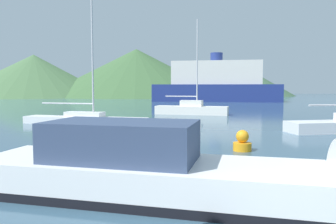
{
  "coord_description": "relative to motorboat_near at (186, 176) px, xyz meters",
  "views": [
    {
      "loc": [
        -1.88,
        -3.13,
        2.5
      ],
      "look_at": [
        -0.54,
        14.0,
        1.2
      ],
      "focal_mm": 35.0,
      "sensor_mm": 36.0,
      "label": 1
    }
  ],
  "objects": [
    {
      "name": "motorboat_near",
      "position": [
        0.0,
        0.0,
        0.0
      ],
      "size": [
        9.66,
        5.05,
        2.38
      ],
      "rotation": [
        0.0,
        0.0,
        -0.32
      ],
      "color": "white",
      "rests_on": "ground_plane"
    },
    {
      "name": "sailboat_inner",
      "position": [
        3.56,
        22.68,
        -0.01
      ],
      "size": [
        6.79,
        3.77,
        8.59
      ],
      "rotation": [
        0.0,
        0.0,
        -0.35
      ],
      "color": "white",
      "rests_on": "ground_plane"
    },
    {
      "name": "sailboat_outer",
      "position": [
        -4.86,
        15.39,
        -0.16
      ],
      "size": [
        8.71,
        4.2,
        8.32
      ],
      "rotation": [
        0.0,
        0.0,
        -0.33
      ],
      "color": "white",
      "rests_on": "ground_plane"
    },
    {
      "name": "ferry_distant",
      "position": [
        12.39,
        51.38,
        2.58
      ],
      "size": [
        23.48,
        13.87,
        8.66
      ],
      "rotation": [
        0.0,
        0.0,
        -0.25
      ],
      "color": "navy",
      "rests_on": "ground_plane"
    },
    {
      "name": "buoy_marker",
      "position": [
        2.97,
        5.4,
        -0.19
      ],
      "size": [
        0.72,
        0.72,
        0.83
      ],
      "color": "orange",
      "rests_on": "ground_plane"
    },
    {
      "name": "hill_central",
      "position": [
        -29.94,
        83.81,
        5.07
      ],
      "size": [
        41.52,
        41.52,
        11.2
      ],
      "color": "#476B42",
      "rests_on": "ground_plane"
    },
    {
      "name": "hill_east",
      "position": [
        -2.59,
        87.94,
        6.18
      ],
      "size": [
        52.36,
        52.36,
        13.42
      ],
      "color": "#3D6038",
      "rests_on": "ground_plane"
    },
    {
      "name": "hill_far_east",
      "position": [
        30.24,
        87.22,
        3.29
      ],
      "size": [
        26.33,
        26.33,
        7.64
      ],
      "color": "#38563D",
      "rests_on": "ground_plane"
    }
  ]
}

